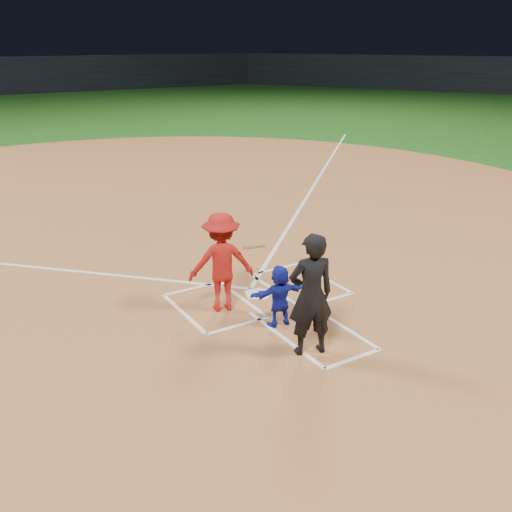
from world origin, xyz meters
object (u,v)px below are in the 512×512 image
home_plate (258,294)px  batter_at_plate (222,262)px  catcher (280,296)px  umpire (311,295)px

home_plate → batter_at_plate: bearing=10.8°
home_plate → batter_at_plate: 1.27m
catcher → batter_at_plate: size_ratio=0.60×
catcher → batter_at_plate: 1.26m
umpire → catcher: bearing=-81.4°
batter_at_plate → home_plate: bearing=10.8°
home_plate → catcher: bearing=74.5°
batter_at_plate → catcher: bearing=-63.7°
umpire → batter_at_plate: bearing=-63.8°
catcher → home_plate: bearing=-99.1°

